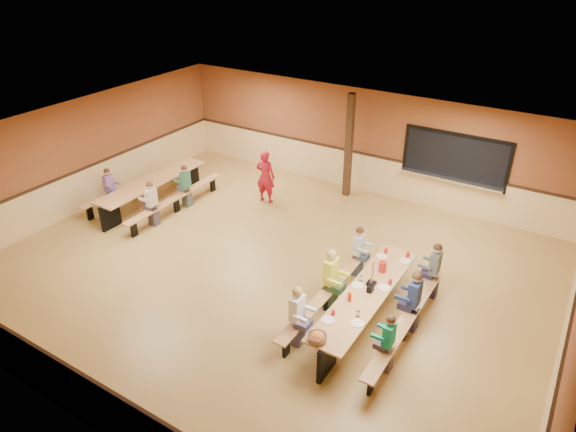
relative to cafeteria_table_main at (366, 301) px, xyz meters
The scene contains 23 objects.
ground 2.73m from the cafeteria_table_main, 168.41° to the left, with size 12.00×12.00×0.00m, color olive.
room_envelope 2.68m from the cafeteria_table_main, 168.41° to the left, with size 12.04×10.04×3.02m.
kitchen_pass_through 5.58m from the cafeteria_table_main, 90.22° to the left, with size 2.78×0.28×1.38m.
structural_post 5.77m from the cafeteria_table_main, 119.74° to the left, with size 0.18×0.18×3.00m, color #311D10.
cafeteria_table_main is the anchor object (origin of this frame).
cafeteria_table_second 7.28m from the cafeteria_table_main, 167.92° to the left, with size 1.91×3.70×0.74m.
seated_child_white_left 1.44m from the cafeteria_table_main, 124.96° to the right, with size 0.39×0.32×1.25m, color white, non-canonical shape.
seated_adult_yellow 0.84m from the cafeteria_table_main, behind, with size 0.43×0.35×1.33m, color yellow, non-canonical shape.
seated_child_grey_left 1.65m from the cafeteria_table_main, 120.10° to the left, with size 0.36×0.29×1.19m, color silver, non-canonical shape.
seated_child_teal_right 1.24m from the cafeteria_table_main, 48.08° to the right, with size 0.35×0.28×1.16m, color #11936D, non-canonical shape.
seated_child_navy_right 0.89m from the cafeteria_table_main, 21.46° to the left, with size 0.41×0.33×1.29m, color navy, non-canonical shape.
seated_child_char_right 1.76m from the cafeteria_table_main, 61.98° to the left, with size 0.39×0.32×1.25m, color #4F575A, non-canonical shape.
seated_child_purple_sec 7.98m from the cafeteria_table_main, behind, with size 0.35×0.29×1.18m, color slate, non-canonical shape.
seated_child_green_sec 6.59m from the cafeteria_table_main, 162.71° to the left, with size 0.36×0.30×1.19m, color #30634C, non-canonical shape.
seated_child_tan_sec 6.33m from the cafeteria_table_main, behind, with size 0.37×0.30×1.21m, color beige, non-canonical shape.
standing_woman 5.68m from the cafeteria_table_main, 143.80° to the left, with size 0.56×0.37×1.53m, color #A31223.
punch_pitcher 0.87m from the cafeteria_table_main, 91.42° to the left, with size 0.16×0.16×0.22m, color #B31D17.
chip_bowl 1.68m from the cafeteria_table_main, 95.21° to the right, with size 0.32×0.32×0.15m, color orange, non-canonical shape.
napkin_dispenser 0.29m from the cafeteria_table_main, 49.81° to the left, with size 0.10×0.14×0.13m, color black.
condiment_mustard 0.50m from the cafeteria_table_main, 119.79° to the right, with size 0.06×0.06×0.17m, color yellow.
condiment_ketchup 0.53m from the cafeteria_table_main, 110.26° to the right, with size 0.06×0.06×0.17m, color #B2140F.
table_paddle 0.45m from the cafeteria_table_main, 94.25° to the left, with size 0.16×0.16×0.56m.
place_settings 0.27m from the cafeteria_table_main, 90.00° to the left, with size 0.65×3.30×0.11m, color beige, non-canonical shape.
Camera 1 is at (5.49, -7.96, 6.67)m, focal length 32.00 mm.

